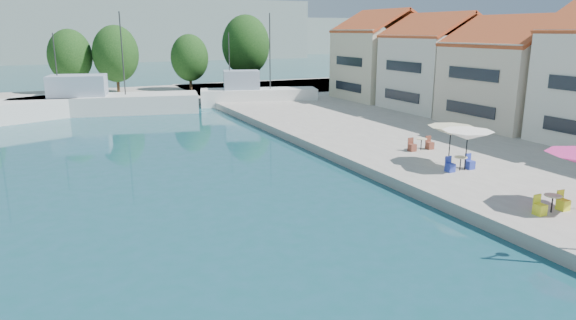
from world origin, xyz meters
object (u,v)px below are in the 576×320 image
trawler_03 (103,102)px  trawler_04 (256,95)px  umbrella_white (468,135)px  umbrella_cream (451,131)px

trawler_03 → trawler_04: (15.85, -1.22, 0.00)m
trawler_03 → umbrella_white: bearing=-53.3°
trawler_03 → umbrella_cream: size_ratio=6.91×
trawler_03 → trawler_04: size_ratio=1.40×
umbrella_cream → trawler_03: bearing=116.5°
trawler_03 → umbrella_cream: bearing=-52.0°
umbrella_white → umbrella_cream: (0.21, 1.52, -0.04)m
trawler_03 → umbrella_cream: trawler_03 is taller
trawler_04 → umbrella_white: bearing=-74.4°
umbrella_white → trawler_03: bearing=115.1°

